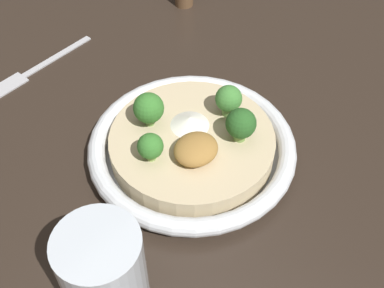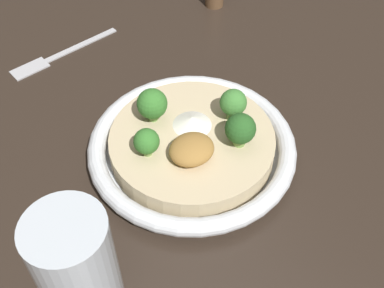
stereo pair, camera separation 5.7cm
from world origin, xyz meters
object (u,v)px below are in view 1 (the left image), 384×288
broccoli_front (149,108)px  fork_utensil (32,71)px  broccoli_right (150,147)px  broccoli_back_left (229,99)px  drinking_glass (106,280)px  broccoli_back (241,124)px  risotto_bowl (192,147)px

broccoli_front → fork_utensil: broccoli_front is taller
broccoli_front → broccoli_right: bearing=48.5°
broccoli_back_left → drinking_glass: drinking_glass is taller
broccoli_back → fork_utensil: bearing=-76.7°
broccoli_back → drinking_glass: 0.23m
broccoli_back → broccoli_right: bearing=-29.7°
broccoli_back_left → broccoli_back: bearing=59.3°
broccoli_back → broccoli_right: size_ratio=1.21×
broccoli_front → fork_utensil: (0.02, -0.23, -0.06)m
broccoli_back → broccoli_right: 0.10m
risotto_bowl → drinking_glass: (0.19, 0.08, 0.04)m
broccoli_back → fork_utensil: 0.34m
broccoli_back → broccoli_back_left: (-0.02, -0.04, -0.00)m
broccoli_front → fork_utensil: size_ratio=0.25×
broccoli_right → broccoli_front: size_ratio=0.81×
broccoli_front → broccoli_back_left: bearing=143.6°
broccoli_back → drinking_glass: (0.22, 0.04, 0.00)m
risotto_bowl → broccoli_back: 0.07m
broccoli_back_left → broccoli_front: bearing=-36.4°
risotto_bowl → broccoli_back_left: bearing=174.2°
broccoli_back_left → fork_utensil: bearing=-71.1°
broccoli_right → drinking_glass: size_ratio=0.28×
broccoli_back_left → drinking_glass: 0.26m
risotto_bowl → broccoli_back: broccoli_back is taller
broccoli_back → broccoli_right: broccoli_back is taller
broccoli_back_left → drinking_glass: size_ratio=0.33×
broccoli_back_left → fork_utensil: 0.31m
broccoli_back → fork_utensil: (0.08, -0.32, -0.06)m
risotto_bowl → broccoli_back: size_ratio=5.86×
broccoli_back → risotto_bowl: bearing=-50.5°
broccoli_back → broccoli_back_left: 0.04m
broccoli_front → drinking_glass: bearing=37.0°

